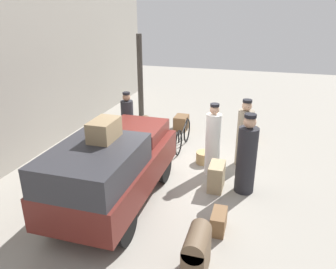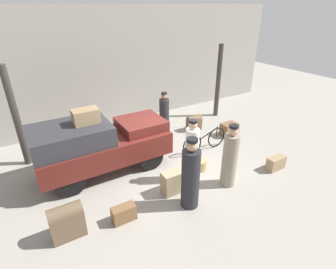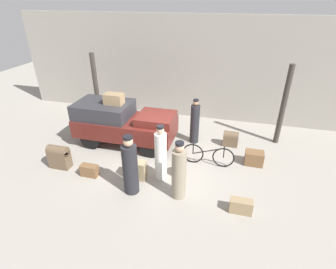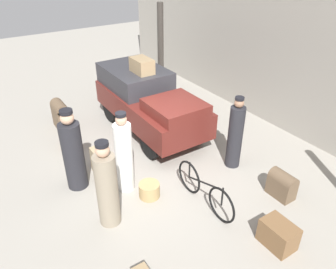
{
  "view_description": "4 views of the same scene",
  "coord_description": "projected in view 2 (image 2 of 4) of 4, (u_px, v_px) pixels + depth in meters",
  "views": [
    {
      "loc": [
        -7.17,
        -1.97,
        3.97
      ],
      "look_at": [
        0.2,
        0.2,
        0.95
      ],
      "focal_mm": 35.0,
      "sensor_mm": 36.0,
      "label": 1
    },
    {
      "loc": [
        -3.47,
        -5.84,
        4.49
      ],
      "look_at": [
        0.2,
        0.2,
        0.95
      ],
      "focal_mm": 28.0,
      "sensor_mm": 36.0,
      "label": 2
    },
    {
      "loc": [
        2.2,
        -7.4,
        5.18
      ],
      "look_at": [
        0.2,
        0.2,
        0.95
      ],
      "focal_mm": 28.0,
      "sensor_mm": 36.0,
      "label": 3
    },
    {
      "loc": [
        5.46,
        -3.24,
        4.66
      ],
      "look_at": [
        0.2,
        0.2,
        0.95
      ],
      "focal_mm": 35.0,
      "sensor_mm": 36.0,
      "label": 4
    }
  ],
  "objects": [
    {
      "name": "station_building_facade",
      "position": [
        112.0,
        68.0,
        10.19
      ],
      "size": [
        16.0,
        0.15,
        4.5
      ],
      "color": "gray",
      "rests_on": "ground"
    },
    {
      "name": "bicycle",
      "position": [
        205.0,
        141.0,
        8.78
      ],
      "size": [
        1.76,
        0.04,
        0.78
      ],
      "color": "black",
      "rests_on": "ground"
    },
    {
      "name": "porter_lifting_near_truck",
      "position": [
        164.0,
        118.0,
        9.35
      ],
      "size": [
        0.35,
        0.35,
        1.78
      ],
      "color": "#232328",
      "rests_on": "ground"
    },
    {
      "name": "ground_plane",
      "position": [
        166.0,
        166.0,
        8.09
      ],
      "size": [
        30.0,
        30.0,
        0.0
      ],
      "primitive_type": "plane",
      "color": "gray"
    },
    {
      "name": "trunk_on_truck_roof",
      "position": [
        86.0,
        116.0,
        6.96
      ],
      "size": [
        0.68,
        0.43,
        0.39
      ],
      "color": "#937A56",
      "rests_on": "truck"
    },
    {
      "name": "suitcase_small_leather",
      "position": [
        124.0,
        213.0,
        5.99
      ],
      "size": [
        0.55,
        0.27,
        0.39
      ],
      "color": "brown",
      "rests_on": "ground"
    },
    {
      "name": "canopy_pillar_right",
      "position": [
        218.0,
        81.0,
        11.1
      ],
      "size": [
        0.2,
        0.2,
        3.07
      ],
      "color": "#38332D",
      "rests_on": "ground"
    },
    {
      "name": "trunk_wicker_pale",
      "position": [
        173.0,
        182.0,
        6.84
      ],
      "size": [
        0.61,
        0.33,
        0.62
      ],
      "color": "#9E8966",
      "rests_on": "ground"
    },
    {
      "name": "truck",
      "position": [
        99.0,
        143.0,
        7.48
      ],
      "size": [
        3.75,
        1.6,
        1.62
      ],
      "color": "black",
      "rests_on": "ground"
    },
    {
      "name": "porter_carrying_trunk",
      "position": [
        230.0,
        159.0,
        6.93
      ],
      "size": [
        0.4,
        0.4,
        1.79
      ],
      "color": "gray",
      "rests_on": "ground"
    },
    {
      "name": "trunk_large_brown",
      "position": [
        229.0,
        129.0,
        9.88
      ],
      "size": [
        0.61,
        0.43,
        0.48
      ],
      "color": "brown",
      "rests_on": "ground"
    },
    {
      "name": "suitcase_black_upright",
      "position": [
        276.0,
        163.0,
        7.86
      ],
      "size": [
        0.59,
        0.27,
        0.4
      ],
      "color": "#937A56",
      "rests_on": "ground"
    },
    {
      "name": "wicker_basket",
      "position": [
        199.0,
        164.0,
        7.88
      ],
      "size": [
        0.44,
        0.44,
        0.31
      ],
      "color": "tan",
      "rests_on": "ground"
    },
    {
      "name": "porter_standing_middle",
      "position": [
        191.0,
        177.0,
        6.16
      ],
      "size": [
        0.44,
        0.44,
        1.85
      ],
      "color": "#232328",
      "rests_on": "ground"
    },
    {
      "name": "canopy_pillar_left",
      "position": [
        16.0,
        118.0,
        7.55
      ],
      "size": [
        0.2,
        0.2,
        3.07
      ],
      "color": "#38332D",
      "rests_on": "ground"
    },
    {
      "name": "trunk_umber_medium",
      "position": [
        67.0,
        220.0,
        5.47
      ],
      "size": [
        0.69,
        0.35,
        0.81
      ],
      "color": "brown",
      "rests_on": "ground"
    },
    {
      "name": "suitcase_tan_flat",
      "position": [
        194.0,
        122.0,
        10.29
      ],
      "size": [
        0.56,
        0.33,
        0.59
      ],
      "color": "brown",
      "rests_on": "ground"
    },
    {
      "name": "conductor_in_dark_uniform",
      "position": [
        192.0,
        153.0,
        7.12
      ],
      "size": [
        0.37,
        0.37,
        1.83
      ],
      "color": "white",
      "rests_on": "ground"
    }
  ]
}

